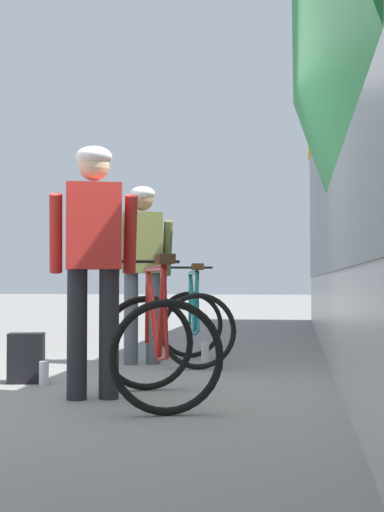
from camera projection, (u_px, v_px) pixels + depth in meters
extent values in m
plane|color=gray|center=(117.00, 395.00, 5.07)|extent=(80.00, 80.00, 0.00)
cube|color=#238C3D|center=(337.00, 134.00, 4.71)|extent=(0.59, 4.63, 1.62)
cylinder|color=#232328|center=(77.00, 334.00, 4.90)|extent=(0.14, 0.14, 0.90)
cylinder|color=#232328|center=(109.00, 334.00, 4.93)|extent=(0.14, 0.14, 0.90)
cube|color=red|center=(94.00, 226.00, 4.94)|extent=(0.43, 0.34, 0.60)
cylinder|color=red|center=(56.00, 234.00, 4.94)|extent=(0.16, 0.27, 0.56)
cylinder|color=red|center=(130.00, 234.00, 5.02)|extent=(0.16, 0.27, 0.56)
sphere|color=beige|center=(94.00, 165.00, 4.96)|extent=(0.22, 0.22, 0.22)
ellipsoid|color=white|center=(94.00, 157.00, 4.96)|extent=(0.32, 0.34, 0.14)
cylinder|color=#4C515B|center=(131.00, 319.00, 6.97)|extent=(0.14, 0.14, 0.90)
cylinder|color=#4C515B|center=(153.00, 318.00, 7.01)|extent=(0.14, 0.14, 0.90)
cube|color=olive|center=(142.00, 243.00, 7.02)|extent=(0.44, 0.35, 0.60)
cylinder|color=olive|center=(116.00, 248.00, 7.01)|extent=(0.17, 0.27, 0.56)
cylinder|color=olive|center=(168.00, 248.00, 7.10)|extent=(0.17, 0.27, 0.56)
sphere|color=#9E7051|center=(142.00, 200.00, 7.03)|extent=(0.22, 0.22, 0.22)
ellipsoid|color=white|center=(142.00, 194.00, 7.04)|extent=(0.33, 0.34, 0.14)
torus|color=black|center=(147.00, 343.00, 5.31)|extent=(0.69, 0.28, 0.71)
torus|color=black|center=(167.00, 357.00, 4.31)|extent=(0.69, 0.28, 0.71)
cylinder|color=red|center=(153.00, 312.00, 4.97)|extent=(0.25, 0.62, 0.63)
cylinder|color=red|center=(155.00, 268.00, 4.87)|extent=(0.31, 0.82, 0.04)
cylinder|color=red|center=(162.00, 314.00, 4.55)|extent=(0.13, 0.27, 0.62)
cylinder|color=red|center=(163.00, 358.00, 4.49)|extent=(0.14, 0.35, 0.08)
cylinder|color=red|center=(166.00, 311.00, 4.38)|extent=(0.07, 0.14, 0.56)
cylinder|color=red|center=(147.00, 306.00, 5.30)|extent=(0.06, 0.09, 0.55)
cylinder|color=black|center=(148.00, 261.00, 5.29)|extent=(0.46, 0.18, 0.02)
cube|color=#4C2D19|center=(165.00, 259.00, 4.42)|extent=(0.17, 0.26, 0.06)
torus|color=black|center=(190.00, 325.00, 7.58)|extent=(0.70, 0.21, 0.71)
torus|color=black|center=(198.00, 331.00, 6.57)|extent=(0.70, 0.21, 0.71)
cylinder|color=#197A7F|center=(193.00, 302.00, 7.24)|extent=(0.19, 0.64, 0.63)
cylinder|color=#197A7F|center=(193.00, 273.00, 7.13)|extent=(0.23, 0.84, 0.04)
cylinder|color=#197A7F|center=(196.00, 304.00, 6.81)|extent=(0.10, 0.28, 0.62)
cylinder|color=#197A7F|center=(197.00, 333.00, 6.74)|extent=(0.11, 0.36, 0.08)
cylinder|color=#197A7F|center=(198.00, 301.00, 6.64)|extent=(0.06, 0.15, 0.56)
cylinder|color=#197A7F|center=(190.00, 299.00, 7.57)|extent=(0.05, 0.09, 0.55)
cylinder|color=black|center=(190.00, 268.00, 7.55)|extent=(0.47, 0.13, 0.02)
cube|color=#4C2D19|center=(197.00, 267.00, 6.68)|extent=(0.15, 0.26, 0.06)
cube|color=black|center=(26.00, 358.00, 5.70)|extent=(0.31, 0.24, 0.40)
cylinder|color=silver|center=(205.00, 352.00, 7.20)|extent=(0.08, 0.08, 0.19)
cylinder|color=silver|center=(44.00, 373.00, 5.55)|extent=(0.08, 0.08, 0.19)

